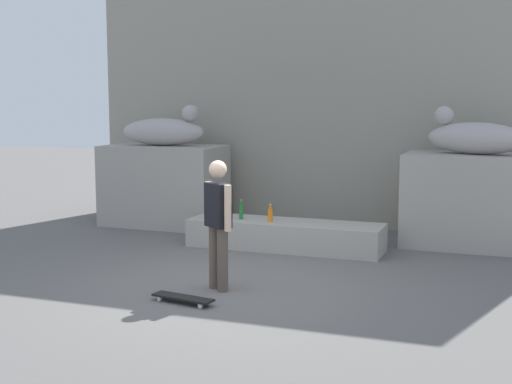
% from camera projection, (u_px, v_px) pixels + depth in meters
% --- Properties ---
extents(ground_plane, '(40.00, 40.00, 0.00)m').
position_uv_depth(ground_plane, '(227.00, 286.00, 9.31)').
color(ground_plane, '#605E5B').
extents(facade_wall, '(9.24, 0.60, 6.51)m').
position_uv_depth(facade_wall, '(327.00, 54.00, 13.48)').
color(facade_wall, gray).
rests_on(facade_wall, ground_plane).
extents(pedestal_left, '(2.24, 1.26, 1.53)m').
position_uv_depth(pedestal_left, '(164.00, 185.00, 13.61)').
color(pedestal_left, '#A39E93').
rests_on(pedestal_left, ground_plane).
extents(pedestal_right, '(2.24, 1.26, 1.53)m').
position_uv_depth(pedestal_right, '(474.00, 201.00, 11.66)').
color(pedestal_right, '#A39E93').
rests_on(pedestal_right, ground_plane).
extents(statue_reclining_left, '(1.66, 0.75, 0.78)m').
position_uv_depth(statue_reclining_left, '(165.00, 131.00, 13.46)').
color(statue_reclining_left, '#ADA5A4').
rests_on(statue_reclining_left, pedestal_left).
extents(statue_reclining_right, '(1.69, 0.94, 0.78)m').
position_uv_depth(statue_reclining_right, '(474.00, 137.00, 11.53)').
color(statue_reclining_right, '#ADA5A4').
rests_on(statue_reclining_right, pedestal_right).
extents(ledge_block, '(3.18, 0.85, 0.45)m').
position_uv_depth(ledge_block, '(285.00, 235.00, 11.56)').
color(ledge_block, '#A39E93').
rests_on(ledge_block, ground_plane).
extents(skater, '(0.46, 0.37, 1.67)m').
position_uv_depth(skater, '(218.00, 219.00, 9.04)').
color(skater, brown).
rests_on(skater, ground_plane).
extents(skateboard, '(0.82, 0.33, 0.08)m').
position_uv_depth(skateboard, '(183.00, 298.00, 8.56)').
color(skateboard, black).
rests_on(skateboard, ground_plane).
extents(bottle_blue, '(0.07, 0.07, 0.33)m').
position_uv_depth(bottle_blue, '(220.00, 211.00, 11.75)').
color(bottle_blue, '#194C99').
rests_on(bottle_blue, ledge_block).
extents(bottle_orange, '(0.08, 0.08, 0.29)m').
position_uv_depth(bottle_orange, '(270.00, 215.00, 11.47)').
color(bottle_orange, orange).
rests_on(bottle_orange, ledge_block).
extents(bottle_green, '(0.07, 0.07, 0.33)m').
position_uv_depth(bottle_green, '(241.00, 211.00, 11.71)').
color(bottle_green, '#1E722D').
rests_on(bottle_green, ledge_block).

